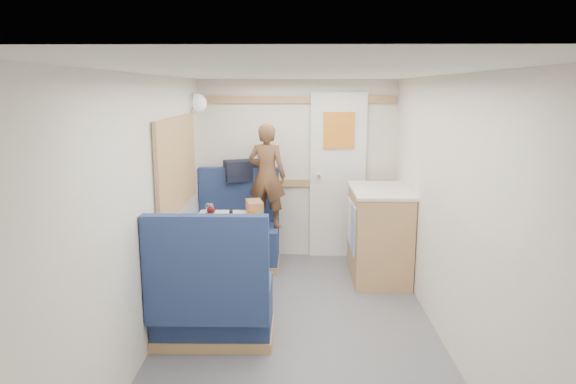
{
  "coord_description": "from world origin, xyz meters",
  "views": [
    {
      "loc": [
        -0.03,
        -3.48,
        1.9
      ],
      "look_at": [
        -0.09,
        0.9,
        1.02
      ],
      "focal_mm": 32.0,
      "sensor_mm": 36.0,
      "label": 1
    }
  ],
  "objects_px": {
    "bench_far": "(238,239)",
    "tumbler_mid": "(209,209)",
    "bench_near": "(213,305)",
    "dome_light": "(197,103)",
    "bread_loaf": "(254,206)",
    "tumbler_left": "(209,220)",
    "tray": "(239,224)",
    "person": "(267,176)",
    "wine_glass": "(211,211)",
    "cheese_block": "(233,229)",
    "duffel_bag": "(246,170)",
    "orange_fruit": "(237,219)",
    "pepper_grinder": "(231,215)",
    "galley_counter": "(378,233)",
    "beer_glass": "(251,216)",
    "dinette_table": "(227,238)"
  },
  "relations": [
    {
      "from": "cheese_block",
      "to": "wine_glass",
      "type": "relative_size",
      "value": 0.65
    },
    {
      "from": "orange_fruit",
      "to": "bread_loaf",
      "type": "bearing_deg",
      "value": 76.42
    },
    {
      "from": "tray",
      "to": "beer_glass",
      "type": "bearing_deg",
      "value": 53.15
    },
    {
      "from": "tumbler_left",
      "to": "pepper_grinder",
      "type": "distance_m",
      "value": 0.31
    },
    {
      "from": "cheese_block",
      "to": "beer_glass",
      "type": "distance_m",
      "value": 0.39
    },
    {
      "from": "bench_near",
      "to": "tray",
      "type": "bearing_deg",
      "value": 80.12
    },
    {
      "from": "beer_glass",
      "to": "bread_loaf",
      "type": "height_order",
      "value": "bread_loaf"
    },
    {
      "from": "tray",
      "to": "tumbler_left",
      "type": "bearing_deg",
      "value": -168.48
    },
    {
      "from": "bench_near",
      "to": "beer_glass",
      "type": "relative_size",
      "value": 9.73
    },
    {
      "from": "bench_near",
      "to": "dome_light",
      "type": "distance_m",
      "value": 2.28
    },
    {
      "from": "dome_light",
      "to": "cheese_block",
      "type": "bearing_deg",
      "value": -67.97
    },
    {
      "from": "wine_glass",
      "to": "tumbler_left",
      "type": "distance_m",
      "value": 0.1
    },
    {
      "from": "duffel_bag",
      "to": "tray",
      "type": "relative_size",
      "value": 1.33
    },
    {
      "from": "bench_near",
      "to": "tumbler_mid",
      "type": "height_order",
      "value": "bench_near"
    },
    {
      "from": "dinette_table",
      "to": "bench_near",
      "type": "relative_size",
      "value": 0.88
    },
    {
      "from": "pepper_grinder",
      "to": "tumbler_left",
      "type": "bearing_deg",
      "value": -121.78
    },
    {
      "from": "bench_far",
      "to": "tumbler_mid",
      "type": "relative_size",
      "value": 9.28
    },
    {
      "from": "person",
      "to": "wine_glass",
      "type": "relative_size",
      "value": 6.56
    },
    {
      "from": "dome_light",
      "to": "duffel_bag",
      "type": "relative_size",
      "value": 0.43
    },
    {
      "from": "dinette_table",
      "to": "wine_glass",
      "type": "bearing_deg",
      "value": -139.05
    },
    {
      "from": "cheese_block",
      "to": "tumbler_left",
      "type": "distance_m",
      "value": 0.3
    },
    {
      "from": "person",
      "to": "pepper_grinder",
      "type": "xyz_separation_m",
      "value": [
        -0.29,
        -0.75,
        -0.24
      ]
    },
    {
      "from": "bench_near",
      "to": "person",
      "type": "relative_size",
      "value": 0.95
    },
    {
      "from": "bench_far",
      "to": "cheese_block",
      "type": "distance_m",
      "value": 1.32
    },
    {
      "from": "dome_light",
      "to": "cheese_block",
      "type": "xyz_separation_m",
      "value": [
        0.49,
        -1.22,
        -0.99
      ]
    },
    {
      "from": "person",
      "to": "bread_loaf",
      "type": "height_order",
      "value": "person"
    },
    {
      "from": "galley_counter",
      "to": "wine_glass",
      "type": "distance_m",
      "value": 1.76
    },
    {
      "from": "duffel_bag",
      "to": "cheese_block",
      "type": "distance_m",
      "value": 1.51
    },
    {
      "from": "orange_fruit",
      "to": "tumbler_mid",
      "type": "relative_size",
      "value": 0.58
    },
    {
      "from": "person",
      "to": "pepper_grinder",
      "type": "relative_size",
      "value": 12.45
    },
    {
      "from": "bread_loaf",
      "to": "tumbler_left",
      "type": "bearing_deg",
      "value": -122.22
    },
    {
      "from": "galley_counter",
      "to": "cheese_block",
      "type": "relative_size",
      "value": 8.4
    },
    {
      "from": "galley_counter",
      "to": "beer_glass",
      "type": "relative_size",
      "value": 8.53
    },
    {
      "from": "tray",
      "to": "galley_counter",
      "type": "bearing_deg",
      "value": 26.94
    },
    {
      "from": "dome_light",
      "to": "beer_glass",
      "type": "relative_size",
      "value": 1.85
    },
    {
      "from": "tray",
      "to": "tumbler_mid",
      "type": "relative_size",
      "value": 3.11
    },
    {
      "from": "duffel_bag",
      "to": "tumbler_left",
      "type": "distance_m",
      "value": 1.34
    },
    {
      "from": "galley_counter",
      "to": "cheese_block",
      "type": "xyz_separation_m",
      "value": [
        -1.36,
        -0.92,
        0.29
      ]
    },
    {
      "from": "bread_loaf",
      "to": "duffel_bag",
      "type": "bearing_deg",
      "value": 101.21
    },
    {
      "from": "pepper_grinder",
      "to": "bread_loaf",
      "type": "distance_m",
      "value": 0.35
    },
    {
      "from": "wine_glass",
      "to": "tumbler_mid",
      "type": "bearing_deg",
      "value": 101.96
    },
    {
      "from": "bread_loaf",
      "to": "tumbler_mid",
      "type": "bearing_deg",
      "value": -162.97
    },
    {
      "from": "cheese_block",
      "to": "tray",
      "type": "bearing_deg",
      "value": 84.33
    },
    {
      "from": "person",
      "to": "orange_fruit",
      "type": "relative_size",
      "value": 16.91
    },
    {
      "from": "tray",
      "to": "wine_glass",
      "type": "distance_m",
      "value": 0.27
    },
    {
      "from": "person",
      "to": "tumbler_mid",
      "type": "bearing_deg",
      "value": 60.46
    },
    {
      "from": "dinette_table",
      "to": "bread_loaf",
      "type": "distance_m",
      "value": 0.48
    },
    {
      "from": "orange_fruit",
      "to": "tumbler_mid",
      "type": "xyz_separation_m",
      "value": [
        -0.3,
        0.34,
        0.01
      ]
    },
    {
      "from": "tumbler_mid",
      "to": "pepper_grinder",
      "type": "bearing_deg",
      "value": -36.95
    },
    {
      "from": "dinette_table",
      "to": "wine_glass",
      "type": "xyz_separation_m",
      "value": [
        -0.12,
        -0.1,
        0.28
      ]
    }
  ]
}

